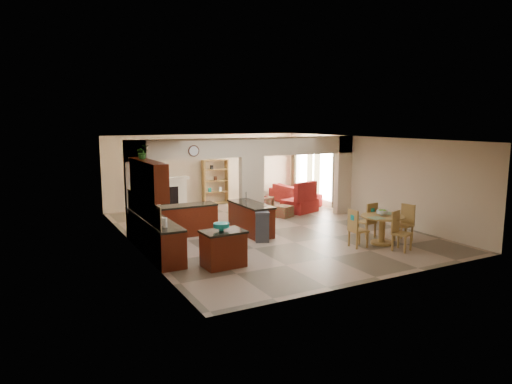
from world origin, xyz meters
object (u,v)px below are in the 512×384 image
kitchen_island (223,248)px  armchair (261,206)px  dining_table (382,225)px  sofa (294,194)px

kitchen_island → armchair: kitchen_island is taller
dining_table → armchair: size_ratio=1.58×
kitchen_island → armchair: (3.55, 4.72, -0.09)m
sofa → armchair: bearing=120.5°
dining_table → armchair: 5.10m
dining_table → armchair: (-1.06, 4.98, -0.19)m
kitchen_island → armchair: 5.91m
dining_table → sofa: dining_table is taller
kitchen_island → sofa: (5.90, 6.14, -0.06)m
sofa → dining_table: bearing=168.1°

